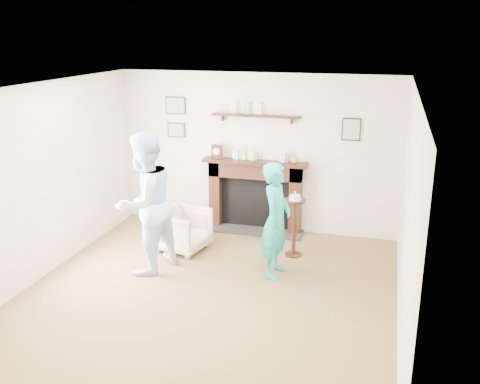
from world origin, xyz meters
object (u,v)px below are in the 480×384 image
at_px(armchair, 183,250).
at_px(pedestal_table, 294,216).
at_px(woman, 275,274).
at_px(man, 149,270).

relative_size(armchair, pedestal_table, 0.71).
relative_size(armchair, woman, 0.45).
relative_size(armchair, man, 0.36).
bearing_deg(pedestal_table, armchair, -171.08).
bearing_deg(armchair, man, 176.84).
bearing_deg(woman, pedestal_table, -5.79).
bearing_deg(man, pedestal_table, 139.04).
distance_m(armchair, pedestal_table, 1.73).
height_order(armchair, woman, woman).
xyz_separation_m(armchair, pedestal_table, (1.60, 0.25, 0.59)).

